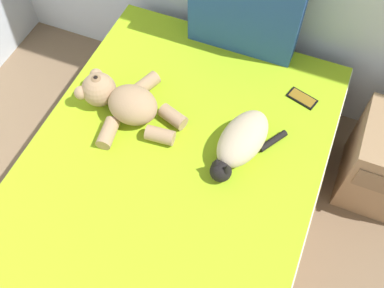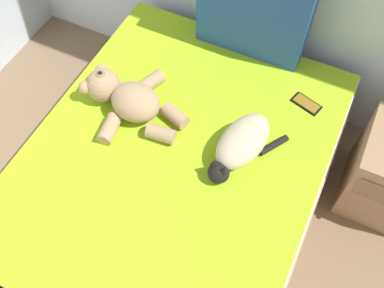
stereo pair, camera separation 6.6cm
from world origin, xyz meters
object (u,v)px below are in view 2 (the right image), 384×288
(teddy_bear, at_px, (126,98))
(cell_phone, at_px, (306,104))
(patterned_cushion, at_px, (254,10))
(cat, at_px, (241,144))
(bed, at_px, (163,202))

(teddy_bear, xyz_separation_m, cell_phone, (0.80, 0.41, -0.07))
(patterned_cushion, xyz_separation_m, teddy_bear, (-0.39, -0.65, -0.18))
(cell_phone, bearing_deg, patterned_cushion, 149.09)
(cat, distance_m, teddy_bear, 0.60)
(cell_phone, bearing_deg, cat, -115.69)
(patterned_cushion, relative_size, teddy_bear, 1.03)
(patterned_cushion, bearing_deg, bed, -93.45)
(patterned_cushion, xyz_separation_m, cat, (0.22, -0.65, -0.18))
(teddy_bear, bearing_deg, cat, -0.10)
(cat, bearing_deg, cell_phone, 64.31)
(bed, distance_m, cat, 0.51)
(bed, bearing_deg, cell_phone, 55.81)
(bed, xyz_separation_m, teddy_bear, (-0.33, 0.28, 0.34))
(patterned_cushion, bearing_deg, cell_phone, -30.91)
(patterned_cushion, distance_m, teddy_bear, 0.78)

